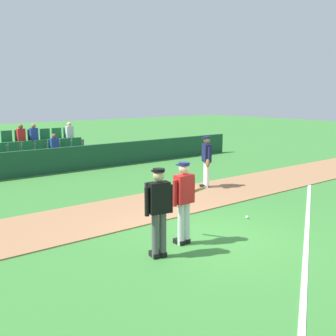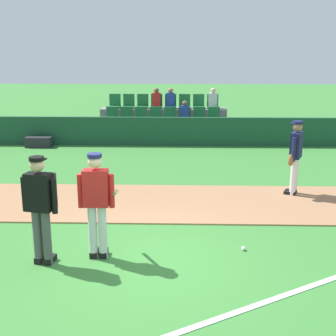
{
  "view_description": "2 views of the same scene",
  "coord_description": "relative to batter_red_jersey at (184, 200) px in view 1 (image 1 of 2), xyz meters",
  "views": [
    {
      "loc": [
        -5.94,
        -6.0,
        3.12
      ],
      "look_at": [
        0.35,
        1.92,
        1.27
      ],
      "focal_mm": 42.89,
      "sensor_mm": 36.0,
      "label": 1
    },
    {
      "loc": [
        0.7,
        -6.82,
        3.33
      ],
      "look_at": [
        0.44,
        1.97,
        1.06
      ],
      "focal_mm": 49.15,
      "sensor_mm": 36.0,
      "label": 2
    }
  ],
  "objects": [
    {
      "name": "ground_plane",
      "position": [
        0.64,
        -0.13,
        -0.97
      ],
      "size": [
        80.0,
        80.0,
        0.0
      ],
      "primitive_type": "plane",
      "color": "#387A33"
    },
    {
      "name": "infield_dirt_path",
      "position": [
        0.64,
        2.8,
        -0.95
      ],
      "size": [
        28.0,
        2.62,
        0.03
      ],
      "primitive_type": "cube",
      "color": "#9E704C",
      "rests_on": "ground"
    },
    {
      "name": "foul_line_chalk",
      "position": [
        3.64,
        -0.63,
        -0.96
      ],
      "size": [
        10.25,
        6.41,
        0.01
      ],
      "primitive_type": "cube",
      "rotation": [
        0.0,
        0.0,
        0.56
      ],
      "color": "white",
      "rests_on": "ground"
    },
    {
      "name": "dugout_fence",
      "position": [
        0.64,
        9.22,
        -0.46
      ],
      "size": [
        20.0,
        0.16,
        1.02
      ],
      "primitive_type": "cube",
      "color": "#19472D",
      "rests_on": "ground"
    },
    {
      "name": "stadium_bleachers",
      "position": [
        0.66,
        10.67,
        -0.46
      ],
      "size": [
        5.0,
        2.1,
        1.9
      ],
      "color": "slate",
      "rests_on": "ground"
    },
    {
      "name": "batter_red_jersey",
      "position": [
        0.0,
        0.0,
        0.0
      ],
      "size": [
        0.7,
        0.77,
        1.76
      ],
      "color": "silver",
      "rests_on": "ground"
    },
    {
      "name": "umpire_home_plate",
      "position": [
        -0.84,
        -0.23,
        0.03
      ],
      "size": [
        0.58,
        0.36,
        1.76
      ],
      "color": "#4C4C4C",
      "rests_on": "ground"
    },
    {
      "name": "runner_navy_jersey",
      "position": [
        3.98,
        3.47,
        -0.01
      ],
      "size": [
        0.44,
        0.61,
        1.76
      ],
      "color": "white",
      "rests_on": "ground"
    },
    {
      "name": "baseball",
      "position": [
        2.42,
        0.33,
        -0.93
      ],
      "size": [
        0.07,
        0.07,
        0.07
      ],
      "primitive_type": "sphere",
      "color": "white",
      "rests_on": "ground"
    }
  ]
}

